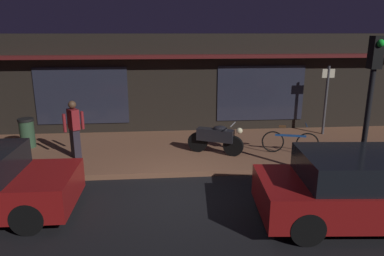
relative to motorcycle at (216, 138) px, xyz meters
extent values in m
plane|color=black|center=(-1.18, -2.34, -0.65)|extent=(60.00, 60.00, 0.00)
cube|color=brown|center=(-1.18, 0.66, -0.57)|extent=(18.00, 4.00, 0.15)
cube|color=black|center=(-1.18, 4.06, 1.15)|extent=(18.00, 2.80, 3.60)
cube|color=#262838|center=(-4.38, 2.64, 0.85)|extent=(3.20, 0.04, 2.00)
cube|color=#262838|center=(2.02, 2.64, 0.85)|extent=(3.20, 0.04, 2.00)
cube|color=#591919|center=(-1.18, 2.41, 2.20)|extent=(16.20, 0.50, 0.12)
cylinder|color=black|center=(-0.53, 0.25, -0.20)|extent=(0.59, 0.36, 0.60)
cylinder|color=black|center=(0.47, -0.22, -0.20)|extent=(0.59, 0.36, 0.60)
cube|color=black|center=(-0.03, 0.01, 0.08)|extent=(1.11, 0.72, 0.36)
ellipsoid|color=black|center=(0.11, -0.05, 0.28)|extent=(0.50, 0.40, 0.20)
sphere|color=#F9EDB7|center=(0.62, -0.29, 0.28)|extent=(0.18, 0.18, 0.18)
cylinder|color=gray|center=(0.44, -0.21, 0.45)|extent=(0.26, 0.51, 0.03)
torus|color=black|center=(1.72, 0.00, -0.17)|extent=(0.65, 0.22, 0.66)
torus|color=black|center=(2.68, -0.27, -0.17)|extent=(0.65, 0.22, 0.66)
cube|color=#1E478C|center=(2.20, -0.13, 0.05)|extent=(0.88, 0.28, 0.06)
cube|color=brown|center=(1.96, -0.07, 0.32)|extent=(0.21, 0.13, 0.06)
cylinder|color=#1E478C|center=(2.61, -0.25, 0.40)|extent=(0.14, 0.41, 0.02)
cube|color=#28232D|center=(-4.09, 0.04, -0.07)|extent=(0.32, 0.34, 0.85)
cube|color=maroon|center=(-4.09, 0.04, 0.64)|extent=(0.40, 0.44, 0.58)
sphere|color=brown|center=(-4.09, 0.04, 1.06)|extent=(0.22, 0.22, 0.22)
cylinder|color=maroon|center=(-3.87, 0.19, 0.57)|extent=(0.13, 0.13, 0.52)
cylinder|color=maroon|center=(-4.30, -0.11, 0.57)|extent=(0.13, 0.13, 0.52)
cylinder|color=#47474C|center=(4.11, 1.78, 0.70)|extent=(0.09, 0.09, 2.40)
cube|color=beige|center=(4.11, 1.78, 1.65)|extent=(0.44, 0.03, 0.30)
cylinder|color=#2D4C33|center=(-5.81, 1.13, -0.07)|extent=(0.44, 0.44, 0.85)
cylinder|color=black|center=(-5.81, 1.13, 0.39)|extent=(0.48, 0.48, 0.08)
cylinder|color=black|center=(3.04, -2.51, 1.15)|extent=(0.12, 0.12, 3.60)
cube|color=black|center=(3.04, -2.51, 2.60)|extent=(0.24, 0.24, 0.70)
sphere|color=#1ED838|center=(3.04, -2.64, 2.80)|extent=(0.16, 0.16, 0.16)
cylinder|color=black|center=(-4.11, -2.20, -0.33)|extent=(0.64, 0.23, 0.64)
cylinder|color=black|center=(-4.12, -3.76, -0.33)|extent=(0.64, 0.23, 0.64)
cylinder|color=black|center=(1.06, -2.98, -0.33)|extent=(0.66, 0.27, 0.64)
cylinder|color=black|center=(0.94, -4.53, -0.33)|extent=(0.66, 0.27, 0.64)
cube|color=maroon|center=(2.34, -3.86, -0.10)|extent=(4.22, 2.07, 0.68)
cube|color=black|center=(2.19, -3.85, 0.45)|extent=(2.32, 1.77, 0.64)
camera|label=1|loc=(-1.57, -9.95, 3.05)|focal=33.26mm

